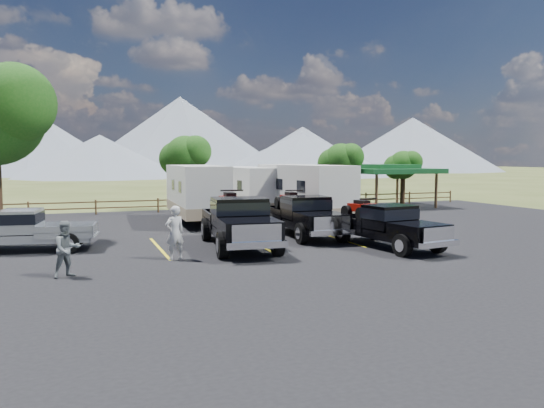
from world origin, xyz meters
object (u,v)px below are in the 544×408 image
object	(u,v)px
trailer_left	(196,193)
pickup_silver	(25,230)
rig_center	(304,214)
person_a	(175,233)
rig_left	(238,220)
trailer_right	(304,193)
pavilion	(388,170)
rig_right	(386,224)
person_b	(67,249)
trailer_center	(248,190)

from	to	relation	value
trailer_left	pickup_silver	xyz separation A→B (m)	(-8.27, -6.73, -0.83)
rig_center	person_a	world-z (taller)	rig_center
rig_left	trailer_right	world-z (taller)	trailer_right
pavilion	rig_right	bearing A→B (deg)	-122.68
trailer_right	person_a	size ratio (longest dim) A/B	4.83
trailer_left	person_b	bearing A→B (deg)	-116.83
rig_right	pickup_silver	bearing A→B (deg)	155.81
rig_left	rig_right	world-z (taller)	rig_left
trailer_left	trailer_right	distance (m)	6.07
person_b	trailer_left	bearing A→B (deg)	37.82
trailer_right	trailer_center	bearing A→B (deg)	107.84
trailer_left	trailer_center	distance (m)	4.55
rig_center	trailer_center	size ratio (longest dim) A/B	0.72
trailer_right	person_b	xyz separation A→B (m)	(-12.35, -10.07, -0.84)
rig_left	pickup_silver	size ratio (longest dim) A/B	1.23
pickup_silver	rig_left	bearing A→B (deg)	85.55
rig_left	pickup_silver	world-z (taller)	rig_left
pavilion	pickup_silver	distance (m)	26.90
trailer_center	trailer_left	bearing A→B (deg)	-148.71
person_a	person_b	world-z (taller)	person_a
trailer_left	person_a	world-z (taller)	trailer_left
rig_right	person_a	world-z (taller)	person_a
rig_center	trailer_left	size ratio (longest dim) A/B	0.68
person_a	trailer_left	bearing A→B (deg)	-121.62
rig_right	trailer_left	world-z (taller)	trailer_left
rig_right	trailer_center	distance (m)	13.30
pavilion	rig_center	world-z (taller)	pavilion
person_a	trailer_right	bearing A→B (deg)	-151.58
trailer_right	pickup_silver	world-z (taller)	trailer_right
rig_left	pickup_silver	xyz separation A→B (m)	(-8.15, 1.89, -0.24)
rig_right	trailer_center	size ratio (longest dim) A/B	0.68
pavilion	trailer_center	bearing A→B (deg)	-167.20
rig_right	pickup_silver	size ratio (longest dim) A/B	1.06
pickup_silver	person_a	xyz separation A→B (m)	(5.23, -3.74, 0.12)
rig_right	trailer_left	xyz separation A→B (m)	(-5.60, 10.70, 0.75)
trailer_center	pickup_silver	size ratio (longest dim) A/B	1.55
rig_left	trailer_right	size ratio (longest dim) A/B	0.74
rig_right	trailer_right	size ratio (longest dim) A/B	0.64
person_a	person_b	distance (m)	3.97
pavilion	rig_center	xyz separation A→B (m)	(-12.12, -11.87, -1.73)
pavilion	trailer_left	xyz separation A→B (m)	(-15.79, -5.18, -1.05)
pavilion	trailer_right	bearing A→B (deg)	-144.32
rig_right	trailer_center	world-z (taller)	trailer_center
rig_center	rig_right	world-z (taller)	rig_center
trailer_left	pickup_silver	bearing A→B (deg)	-139.00
rig_right	person_b	world-z (taller)	rig_right
rig_right	trailer_right	bearing A→B (deg)	81.03
trailer_right	rig_center	bearing A→B (deg)	-118.67
pickup_silver	rig_center	bearing A→B (deg)	98.78
pickup_silver	rig_right	bearing A→B (deg)	82.63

